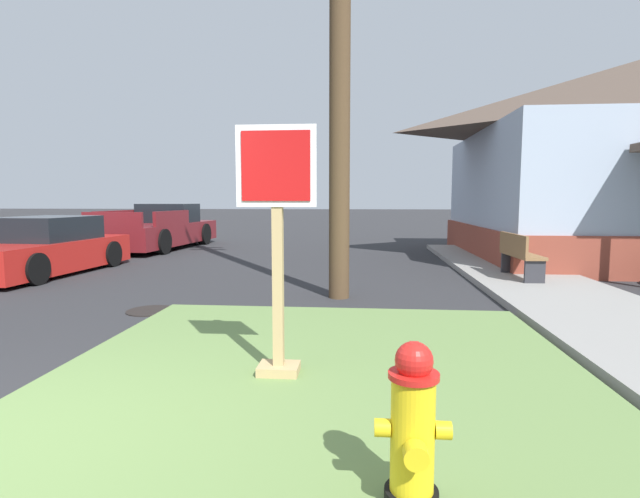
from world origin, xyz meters
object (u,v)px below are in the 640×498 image
at_px(stop_sign, 278,258).
at_px(street_bench, 519,254).
at_px(manhole_cover, 151,311).
at_px(pickup_truck_maroon, 160,230).
at_px(fire_hydrant, 413,430).
at_px(parked_sedan_red, 44,249).

height_order(stop_sign, street_bench, stop_sign).
bearing_deg(stop_sign, manhole_cover, 132.59).
bearing_deg(pickup_truck_maroon, stop_sign, -62.03).
bearing_deg(stop_sign, fire_hydrant, -60.53).
xyz_separation_m(fire_hydrant, pickup_truck_maroon, (-7.03, 13.14, 0.14)).
distance_m(stop_sign, manhole_cover, 3.62).
bearing_deg(manhole_cover, pickup_truck_maroon, 112.75).
relative_size(pickup_truck_maroon, street_bench, 3.76).
bearing_deg(pickup_truck_maroon, parked_sedan_red, -91.87).
height_order(parked_sedan_red, street_bench, parked_sedan_red).
bearing_deg(street_bench, stop_sign, -124.58).
height_order(stop_sign, parked_sedan_red, stop_sign).
xyz_separation_m(stop_sign, manhole_cover, (-2.33, 2.54, -1.11)).
bearing_deg(parked_sedan_red, manhole_cover, -39.81).
bearing_deg(manhole_cover, stop_sign, -47.41).
relative_size(parked_sedan_red, street_bench, 2.89).
height_order(parked_sedan_red, pickup_truck_maroon, pickup_truck_maroon).
bearing_deg(fire_hydrant, manhole_cover, 127.75).
bearing_deg(street_bench, manhole_cover, -154.57).
xyz_separation_m(fire_hydrant, manhole_cover, (-3.33, 4.30, -0.47)).
bearing_deg(parked_sedan_red, fire_hydrant, -46.25).
height_order(manhole_cover, street_bench, street_bench).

